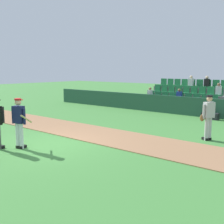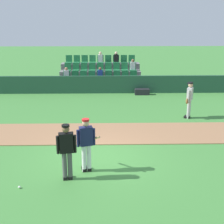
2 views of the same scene
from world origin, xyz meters
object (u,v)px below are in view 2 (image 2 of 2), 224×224
object	(u,v)px
batter_navy_jersey	(86,143)
baseball	(19,187)
equipment_bag	(142,92)
runner_grey_jersey	(189,99)
umpire_home_plate	(67,149)

from	to	relation	value
batter_navy_jersey	baseball	distance (m)	2.35
batter_navy_jersey	equipment_bag	distance (m)	10.46
runner_grey_jersey	baseball	size ratio (longest dim) A/B	23.78
batter_navy_jersey	umpire_home_plate	size ratio (longest dim) A/B	1.00
runner_grey_jersey	batter_navy_jersey	bearing A→B (deg)	-130.80
baseball	umpire_home_plate	bearing A→B (deg)	21.09
batter_navy_jersey	runner_grey_jersey	size ratio (longest dim) A/B	1.00
umpire_home_plate	runner_grey_jersey	world-z (taller)	same
batter_navy_jersey	umpire_home_plate	xyz separation A→B (m)	(-0.55, -0.51, 0.03)
batter_navy_jersey	umpire_home_plate	distance (m)	0.75
umpire_home_plate	runner_grey_jersey	distance (m)	7.77
batter_navy_jersey	runner_grey_jersey	xyz separation A→B (m)	(4.59, 5.32, -0.01)
umpire_home_plate	baseball	distance (m)	1.73
runner_grey_jersey	equipment_bag	world-z (taller)	runner_grey_jersey
runner_grey_jersey	umpire_home_plate	bearing A→B (deg)	-131.43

